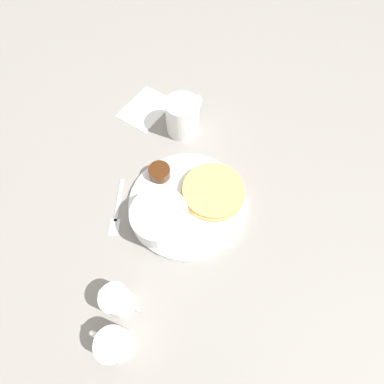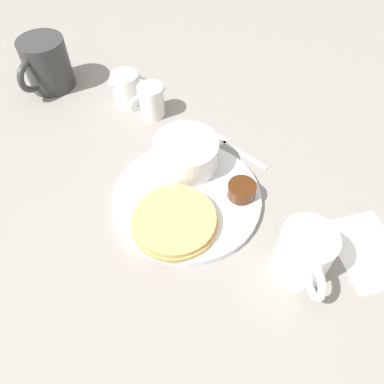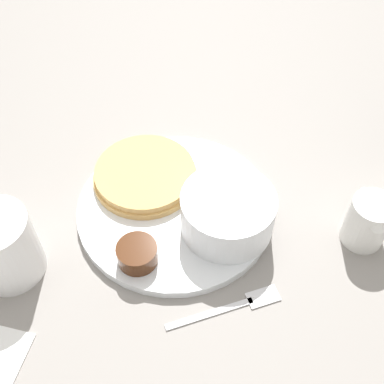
% 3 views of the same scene
% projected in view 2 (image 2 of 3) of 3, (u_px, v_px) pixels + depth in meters
% --- Properties ---
extents(ground_plane, '(4.00, 4.00, 0.00)m').
position_uv_depth(ground_plane, '(186.00, 200.00, 0.62)').
color(ground_plane, gray).
extents(plate, '(0.24, 0.24, 0.01)m').
position_uv_depth(plate, '(186.00, 198.00, 0.62)').
color(plate, white).
rests_on(plate, ground_plane).
extents(pancake_stack, '(0.13, 0.13, 0.02)m').
position_uv_depth(pancake_stack, '(174.00, 221.00, 0.57)').
color(pancake_stack, tan).
rests_on(pancake_stack, plate).
extents(bowl, '(0.11, 0.11, 0.05)m').
position_uv_depth(bowl, '(187.00, 153.00, 0.63)').
color(bowl, white).
rests_on(bowl, plate).
extents(syrup_cup, '(0.05, 0.05, 0.02)m').
position_uv_depth(syrup_cup, '(241.00, 192.00, 0.60)').
color(syrup_cup, '#47230F').
rests_on(syrup_cup, plate).
extents(butter_ramekin, '(0.05, 0.05, 0.04)m').
position_uv_depth(butter_ramekin, '(195.00, 151.00, 0.65)').
color(butter_ramekin, white).
rests_on(butter_ramekin, plate).
extents(coffee_mug, '(0.11, 0.08, 0.09)m').
position_uv_depth(coffee_mug, '(303.00, 255.00, 0.51)').
color(coffee_mug, white).
rests_on(coffee_mug, ground_plane).
extents(creamer_pitcher_near, '(0.05, 0.07, 0.07)m').
position_uv_depth(creamer_pitcher_near, '(150.00, 101.00, 0.73)').
color(creamer_pitcher_near, white).
rests_on(creamer_pitcher_near, ground_plane).
extents(creamer_pitcher_far, '(0.05, 0.08, 0.07)m').
position_uv_depth(creamer_pitcher_far, '(126.00, 88.00, 0.75)').
color(creamer_pitcher_far, white).
rests_on(creamer_pitcher_far, ground_plane).
extents(fork, '(0.10, 0.10, 0.00)m').
position_uv_depth(fork, '(231.00, 146.00, 0.70)').
color(fork, silver).
rests_on(fork, ground_plane).
extents(napkin, '(0.14, 0.12, 0.00)m').
position_uv_depth(napkin, '(367.00, 250.00, 0.56)').
color(napkin, white).
rests_on(napkin, ground_plane).
extents(second_mug, '(0.12, 0.09, 0.10)m').
position_uv_depth(second_mug, '(46.00, 64.00, 0.77)').
color(second_mug, '#333333').
rests_on(second_mug, ground_plane).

